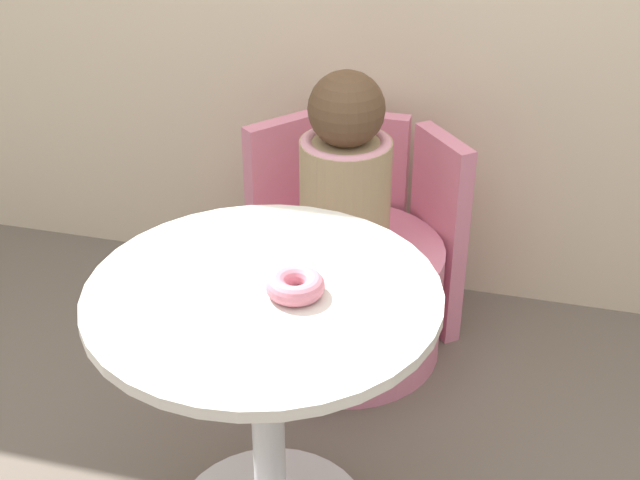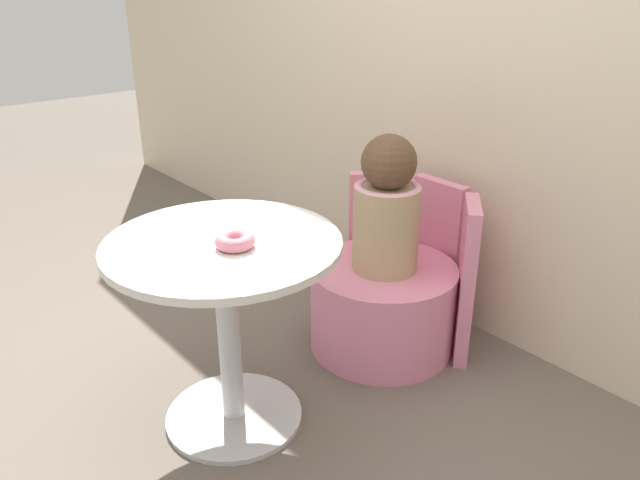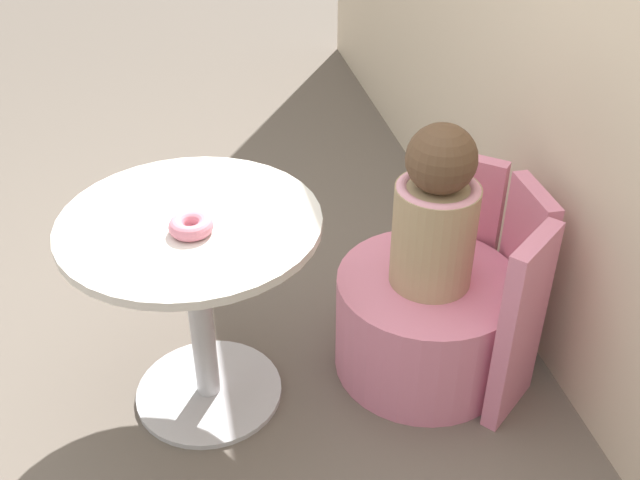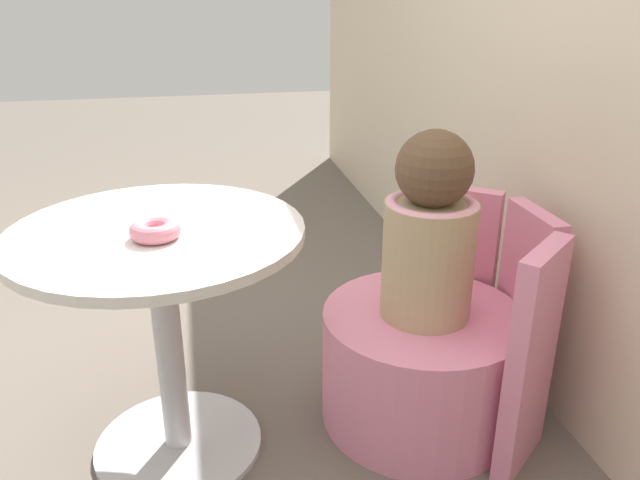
# 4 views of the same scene
# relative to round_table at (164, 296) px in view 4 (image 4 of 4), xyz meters

# --- Properties ---
(ground_plane) EXTENTS (12.00, 12.00, 0.00)m
(ground_plane) POSITION_rel_round_table_xyz_m (0.07, -0.01, -0.47)
(ground_plane) COLOR #665B51
(round_table) EXTENTS (0.71, 0.71, 0.65)m
(round_table) POSITION_rel_round_table_xyz_m (0.00, 0.00, 0.00)
(round_table) COLOR silver
(round_table) RESTS_ON ground_plane
(tub_chair) EXTENTS (0.56, 0.56, 0.34)m
(tub_chair) POSITION_rel_round_table_xyz_m (0.00, 0.69, -0.30)
(tub_chair) COLOR pink
(tub_chair) RESTS_ON ground_plane
(booth_backrest) EXTENTS (0.66, 0.24, 0.62)m
(booth_backrest) POSITION_rel_round_table_xyz_m (0.00, 0.93, -0.16)
(booth_backrest) COLOR pink
(booth_backrest) RESTS_ON ground_plane
(child_figure) EXTENTS (0.25, 0.25, 0.51)m
(child_figure) POSITION_rel_round_table_xyz_m (0.00, 0.69, 0.12)
(child_figure) COLOR tan
(child_figure) RESTS_ON tub_chair
(donut) EXTENTS (0.12, 0.12, 0.04)m
(donut) POSITION_rel_round_table_xyz_m (0.07, 0.00, 0.20)
(donut) COLOR pink
(donut) RESTS_ON round_table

